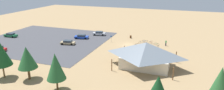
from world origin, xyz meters
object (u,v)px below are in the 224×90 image
object	(u,v)px
bicycle_yellow_mid_cluster	(134,46)
car_green_far_end	(11,35)
trash_bin	(131,37)
bicycle_white_front_row	(136,45)
lot_sign	(111,38)
bicycle_purple_by_bin	(146,44)
car_tan_mid_lot	(68,42)
pine_mideast	(56,67)
bicycle_teal_yard_right	(143,45)
pine_west	(220,85)
bicycle_orange_yard_left	(155,49)
pine_far_west	(158,88)
bicycle_black_lone_east	(140,48)
bicycle_silver_near_porch	(142,42)
bike_pavilion	(146,53)
pine_east	(1,53)
bicycle_green_edge_south	(157,44)
visitor_at_bikes	(120,50)
bicycle_orange_edge_north	(158,47)
visitor_by_pavilion	(166,43)
car_blue_second_row	(81,37)
bicycle_red_lone_west	(151,42)
bicycle_blue_back_row	(148,46)
bicycle_blue_trailside	(145,41)
pine_far_east	(27,58)
car_silver_inner_stall	(99,33)

from	to	relation	value
bicycle_yellow_mid_cluster	car_green_far_end	distance (m)	42.23
trash_bin	bicycle_white_front_row	distance (m)	8.47
lot_sign	bicycle_white_front_row	bearing A→B (deg)	172.43
bicycle_purple_by_bin	bicycle_yellow_mid_cluster	size ratio (longest dim) A/B	1.04
bicycle_yellow_mid_cluster	car_tan_mid_lot	xyz separation A→B (m)	(19.46, 3.97, 0.30)
trash_bin	pine_mideast	size ratio (longest dim) A/B	0.13
bicycle_teal_yard_right	bicycle_yellow_mid_cluster	world-z (taller)	bicycle_yellow_mid_cluster
bicycle_teal_yard_right	car_green_far_end	world-z (taller)	car_green_far_end
car_green_far_end	pine_west	bearing A→B (deg)	158.53
bicycle_orange_yard_left	pine_far_west	bearing A→B (deg)	98.86
car_tan_mid_lot	bicycle_black_lone_east	bearing A→B (deg)	-171.49
car_green_far_end	trash_bin	bearing A→B (deg)	-162.18
bicycle_silver_near_porch	bike_pavilion	bearing A→B (deg)	104.66
pine_east	pine_mideast	bearing A→B (deg)	177.28
bicycle_yellow_mid_cluster	car_tan_mid_lot	bearing A→B (deg)	11.54
bicycle_green_edge_south	visitor_at_bikes	xyz separation A→B (m)	(8.01, 10.30, 0.50)
bicycle_orange_edge_north	visitor_at_bikes	world-z (taller)	visitor_at_bikes
pine_far_west	visitor_by_pavilion	bearing A→B (deg)	-86.54
trash_bin	visitor_by_pavilion	world-z (taller)	visitor_by_pavilion
car_blue_second_row	car_green_far_end	size ratio (longest dim) A/B	1.06
pine_east	bicycle_white_front_row	world-z (taller)	pine_east
bicycle_teal_yard_right	bicycle_black_lone_east	distance (m)	2.72
bicycle_red_lone_west	lot_sign	bearing A→B (deg)	11.38
pine_west	visitor_by_pavilion	distance (m)	33.34
lot_sign	bicycle_white_front_row	size ratio (longest dim) A/B	1.42
bicycle_blue_back_row	bicycle_orange_yard_left	world-z (taller)	bicycle_orange_yard_left
pine_far_west	bicycle_green_edge_south	xyz separation A→B (m)	(4.64, -32.76, -3.67)
pine_far_west	bicycle_blue_trailside	bearing A→B (deg)	-76.26
bicycle_white_front_row	pine_mideast	bearing A→B (deg)	76.18
trash_bin	pine_mideast	xyz separation A→B (m)	(3.54, 37.21, 4.03)
car_tan_mid_lot	bicycle_blue_back_row	bearing A→B (deg)	-167.13
bicycle_red_lone_west	visitor_at_bikes	bearing A→B (deg)	61.38
bicycle_black_lone_east	car_blue_second_row	size ratio (longest dim) A/B	0.37
trash_bin	visitor_by_pavilion	bearing A→B (deg)	158.72
car_tan_mid_lot	bicycle_red_lone_west	bearing A→B (deg)	-158.49
trash_bin	car_green_far_end	bearing A→B (deg)	17.82
pine_east	bicycle_blue_trailside	world-z (taller)	pine_east
bicycle_red_lone_west	visitor_at_bikes	world-z (taller)	visitor_at_bikes
bicycle_white_front_row	bicycle_blue_trailside	distance (m)	4.71
pine_far_east	bicycle_orange_edge_north	world-z (taller)	pine_far_east
pine_far_west	bicycle_orange_yard_left	xyz separation A→B (m)	(4.33, -27.76, -3.65)
car_tan_mid_lot	lot_sign	bearing A→B (deg)	-149.24
bicycle_green_edge_south	pine_mideast	bearing A→B (deg)	68.32
bicycle_white_front_row	bicycle_orange_edge_north	bearing A→B (deg)	-179.90
car_silver_inner_stall	visitor_at_bikes	xyz separation A→B (m)	(-12.45, 15.08, 0.13)
pine_mideast	visitor_at_bikes	size ratio (longest dim) A/B	4.12
bike_pavilion	bicycle_blue_trailside	xyz separation A→B (m)	(3.68, -18.43, -2.77)
bicycle_silver_near_porch	bicycle_blue_trailside	world-z (taller)	bicycle_silver_near_porch
bicycle_blue_back_row	visitor_by_pavilion	world-z (taller)	visitor_by_pavilion
bike_pavilion	pine_far_east	world-z (taller)	pine_far_east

